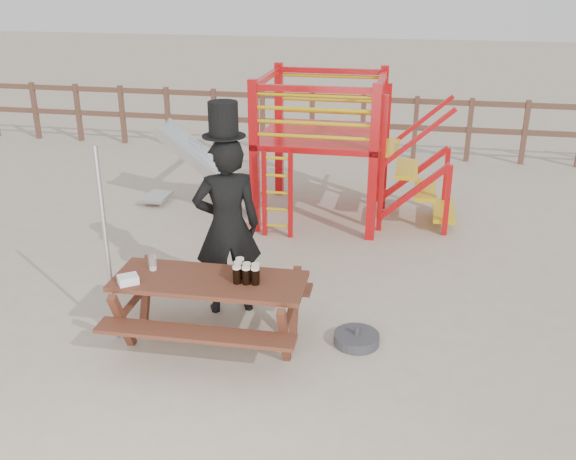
{
  "coord_description": "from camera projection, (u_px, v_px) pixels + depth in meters",
  "views": [
    {
      "loc": [
        1.5,
        -5.31,
        3.42
      ],
      "look_at": [
        0.27,
        0.8,
        0.87
      ],
      "focal_mm": 40.0,
      "sensor_mm": 36.0,
      "label": 1
    }
  ],
  "objects": [
    {
      "name": "ground",
      "position": [
        246.0,
        338.0,
        6.39
      ],
      "size": [
        60.0,
        60.0,
        0.0
      ],
      "primitive_type": "plane",
      "color": "#B3A38B",
      "rests_on": "ground"
    },
    {
      "name": "back_fence",
      "position": [
        337.0,
        117.0,
        12.46
      ],
      "size": [
        15.09,
        0.09,
        1.2
      ],
      "color": "brown",
      "rests_on": "ground"
    },
    {
      "name": "playground_fort",
      "position": [
        316.0,
        145.0,
        9.21
      ],
      "size": [
        4.71,
        1.84,
        2.1
      ],
      "color": "red",
      "rests_on": "ground"
    },
    {
      "name": "picnic_table",
      "position": [
        210.0,
        303.0,
        6.14
      ],
      "size": [
        1.85,
        1.31,
        0.71
      ],
      "rotation": [
        0.0,
        0.0,
        0.03
      ],
      "color": "brown",
      "rests_on": "ground"
    },
    {
      "name": "man_with_hat",
      "position": [
        227.0,
        222.0,
        6.58
      ],
      "size": [
        0.82,
        0.7,
        2.25
      ],
      "rotation": [
        0.0,
        0.0,
        3.55
      ],
      "color": "black",
      "rests_on": "ground"
    },
    {
      "name": "metal_pole",
      "position": [
        107.0,
        247.0,
        6.03
      ],
      "size": [
        0.04,
        0.04,
        1.97
      ],
      "primitive_type": "cylinder",
      "color": "#B2B2B7",
      "rests_on": "ground"
    },
    {
      "name": "parasol_base",
      "position": [
        356.0,
        339.0,
        6.29
      ],
      "size": [
        0.45,
        0.45,
        0.19
      ],
      "color": "#36363A",
      "rests_on": "ground"
    },
    {
      "name": "paper_bag",
      "position": [
        128.0,
        280.0,
        5.94
      ],
      "size": [
        0.23,
        0.22,
        0.08
      ],
      "primitive_type": "cube",
      "rotation": [
        0.0,
        0.0,
        0.64
      ],
      "color": "white",
      "rests_on": "picnic_table"
    },
    {
      "name": "stout_pints",
      "position": [
        246.0,
        272.0,
        5.98
      ],
      "size": [
        0.27,
        0.26,
        0.17
      ],
      "color": "black",
      "rests_on": "picnic_table"
    },
    {
      "name": "empty_glasses",
      "position": [
        153.0,
        263.0,
        6.2
      ],
      "size": [
        0.08,
        0.08,
        0.15
      ],
      "color": "silver",
      "rests_on": "picnic_table"
    }
  ]
}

